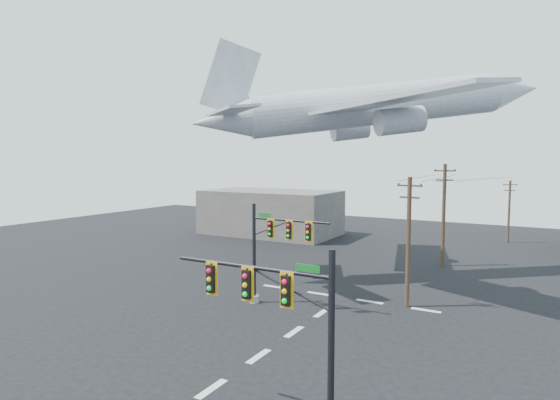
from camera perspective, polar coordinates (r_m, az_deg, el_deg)
The scene contains 10 objects.
ground at distance 25.88m, azimuth -2.63°, elevation -18.51°, with size 120.00×120.00×0.00m, color black.
lane_markings at distance 30.21m, azimuth 2.94°, elevation -14.97°, with size 14.00×21.20×0.01m.
signal_mast_near at distance 18.08m, azimuth 0.88°, elevation -15.24°, with size 7.29×0.79×7.17m.
signal_mast_far at distance 32.83m, azimuth -1.09°, elevation -6.05°, with size 6.22×0.79×7.18m.
utility_pole_a at distance 33.69m, azimuth 15.38°, elevation -4.67°, with size 1.81×0.45×9.11m.
utility_pole_b at distance 47.63m, azimuth 19.33°, elevation -1.49°, with size 1.96×0.66×9.88m.
utility_pole_c at distance 63.98m, azimuth 26.15°, elevation -1.14°, with size 1.57×0.37×7.72m.
power_lines at distance 48.58m, azimuth 21.31°, elevation 2.45°, with size 6.32×31.33×0.68m.
airliner at distance 41.82m, azimuth 11.53°, elevation 11.17°, with size 27.50×25.97×8.38m.
building_left at distance 64.45m, azimuth -1.17°, elevation -1.51°, with size 18.00×10.00×6.00m, color #655F59.
Camera 1 is at (12.65, -20.08, 10.33)m, focal length 30.00 mm.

